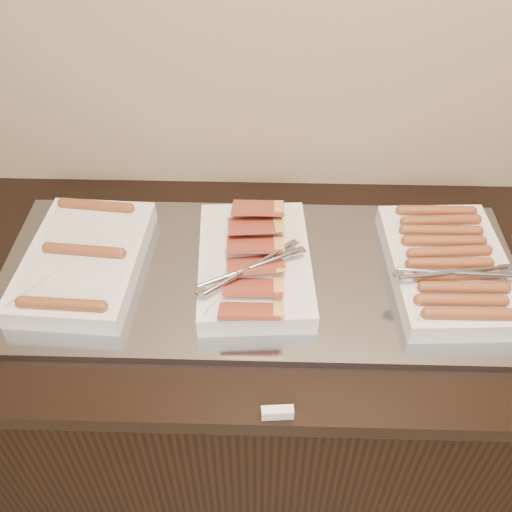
{
  "coord_description": "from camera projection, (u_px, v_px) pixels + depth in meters",
  "views": [
    {
      "loc": [
        0.0,
        1.21,
        1.86
      ],
      "look_at": [
        -0.02,
        2.13,
        0.97
      ],
      "focal_mm": 40.0,
      "sensor_mm": 36.0,
      "label": 1
    }
  ],
  "objects": [
    {
      "name": "label_holder",
      "position": [
        277.0,
        413.0,
        1.06
      ],
      "size": [
        0.06,
        0.02,
        0.02
      ],
      "primitive_type": "cube",
      "rotation": [
        0.0,
        0.0,
        0.08
      ],
      "color": "silver",
      "rests_on": "counter"
    },
    {
      "name": "counter",
      "position": [
        264.0,
        385.0,
        1.64
      ],
      "size": [
        2.06,
        0.76,
        0.9
      ],
      "color": "black",
      "rests_on": "ground"
    },
    {
      "name": "dish_right",
      "position": [
        449.0,
        266.0,
        1.28
      ],
      "size": [
        0.28,
        0.4,
        0.08
      ],
      "rotation": [
        0.0,
        0.0,
        0.05
      ],
      "color": "silver",
      "rests_on": "warming_tray"
    },
    {
      "name": "dish_left",
      "position": [
        84.0,
        260.0,
        1.31
      ],
      "size": [
        0.27,
        0.39,
        0.07
      ],
      "rotation": [
        0.0,
        0.0,
        -0.05
      ],
      "color": "silver",
      "rests_on": "warming_tray"
    },
    {
      "name": "warming_tray",
      "position": [
        259.0,
        275.0,
        1.32
      ],
      "size": [
        1.2,
        0.5,
        0.02
      ],
      "primitive_type": "cube",
      "color": "gray",
      "rests_on": "counter"
    },
    {
      "name": "dish_center",
      "position": [
        254.0,
        263.0,
        1.29
      ],
      "size": [
        0.27,
        0.39,
        0.09
      ],
      "rotation": [
        0.0,
        0.0,
        0.06
      ],
      "color": "silver",
      "rests_on": "warming_tray"
    }
  ]
}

